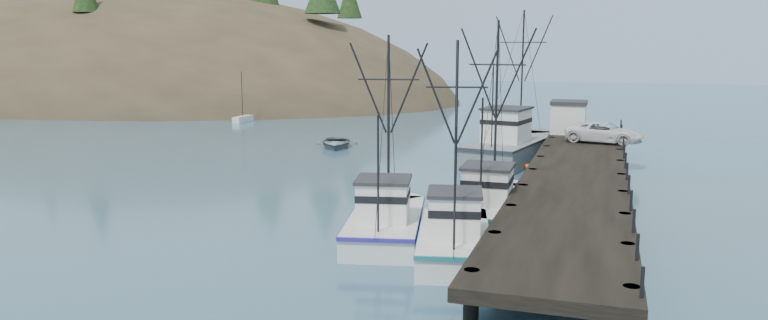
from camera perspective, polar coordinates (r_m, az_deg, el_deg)
ground at (r=32.14m, az=-11.92°, el=-8.06°), size 400.00×400.00×0.00m
pier at (r=43.19m, az=15.71°, el=-1.31°), size 6.00×44.00×2.00m
headland at (r=139.34m, az=-22.62°, el=3.16°), size 134.80×78.00×51.00m
distant_ridge at (r=196.73m, az=16.51°, el=6.56°), size 360.00×40.00×26.00m
distant_ridge_far at (r=218.79m, az=3.34°, el=7.23°), size 180.00×25.00×18.00m
moored_sailboats at (r=96.58m, az=-12.14°, el=3.99°), size 22.55×20.00×6.35m
trawler_near at (r=32.15m, az=5.87°, el=-6.36°), size 4.87×9.92×10.19m
trawler_mid at (r=34.80m, az=0.21°, el=-5.06°), size 5.23×10.50×10.45m
trawler_far at (r=38.67m, az=8.91°, el=-3.66°), size 3.70×10.95×11.28m
work_vessel at (r=57.95m, az=10.78°, el=1.18°), size 6.96×15.17×12.71m
pier_shed at (r=60.81m, az=15.12°, el=3.49°), size 3.00×3.20×2.80m
pickup_truck at (r=55.85m, az=17.89°, el=2.20°), size 6.26×3.78×1.63m
motorboat at (r=64.46m, az=-4.05°, el=1.08°), size 5.70×6.73×1.18m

